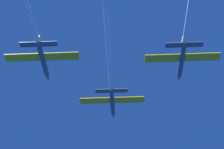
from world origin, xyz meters
The scene contains 1 object.
jet_lead centered at (-0.81, -22.76, 0.75)m, with size 18.82×71.87×3.12m.
Camera 1 is at (2.49, -74.22, -58.95)m, focal length 51.69 mm.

